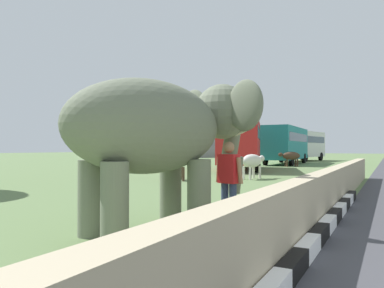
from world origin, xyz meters
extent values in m
cube|color=black|center=(0.10, 3.25, 0.12)|extent=(0.90, 0.20, 0.24)
cube|color=white|center=(1.00, 3.25, 0.12)|extent=(0.90, 0.20, 0.24)
cube|color=black|center=(1.90, 3.25, 0.12)|extent=(0.90, 0.20, 0.24)
cube|color=white|center=(2.80, 3.25, 0.12)|extent=(0.90, 0.20, 0.24)
cube|color=black|center=(3.70, 3.25, 0.12)|extent=(0.90, 0.20, 0.24)
cube|color=white|center=(4.60, 3.25, 0.12)|extent=(0.90, 0.20, 0.24)
cube|color=black|center=(5.50, 3.25, 0.12)|extent=(0.90, 0.20, 0.24)
cube|color=white|center=(6.40, 3.25, 0.12)|extent=(0.90, 0.20, 0.24)
cube|color=black|center=(7.30, 3.25, 0.12)|extent=(0.90, 0.20, 0.24)
cube|color=tan|center=(2.00, 3.55, 0.50)|extent=(28.00, 0.36, 1.00)
cylinder|color=#68705B|center=(2.02, 6.16, 0.66)|extent=(0.44, 0.44, 1.32)
cylinder|color=#68705B|center=(1.68, 5.33, 0.66)|extent=(0.44, 0.44, 1.32)
cylinder|color=#68705B|center=(0.45, 6.81, 0.66)|extent=(0.44, 0.44, 1.32)
cylinder|color=#68705B|center=(0.11, 5.98, 0.66)|extent=(0.44, 0.44, 1.32)
ellipsoid|color=#68705B|center=(1.06, 6.07, 1.91)|extent=(3.48, 2.66, 1.70)
sphere|color=#68705B|center=(2.79, 5.35, 2.30)|extent=(1.16, 1.16, 1.16)
ellipsoid|color=#D84C8C|center=(3.06, 5.24, 2.45)|extent=(0.58, 0.73, 0.44)
ellipsoid|color=#68705B|center=(2.96, 6.13, 2.35)|extent=(0.57, 0.92, 1.00)
ellipsoid|color=#68705B|center=(2.36, 4.69, 2.35)|extent=(0.57, 0.92, 1.00)
cylinder|color=#68705B|center=(3.06, 5.24, 1.75)|extent=(0.52, 0.63, 1.00)
cylinder|color=#68705B|center=(3.17, 5.20, 0.95)|extent=(0.38, 0.44, 0.83)
cone|color=beige|center=(3.11, 5.52, 1.85)|extent=(0.35, 0.58, 0.22)
cone|color=beige|center=(2.90, 5.01, 1.85)|extent=(0.35, 0.58, 0.22)
cylinder|color=navy|center=(2.55, 5.19, 0.41)|extent=(0.15, 0.15, 0.82)
cylinder|color=navy|center=(2.51, 5.00, 0.41)|extent=(0.15, 0.15, 0.82)
cube|color=red|center=(2.53, 5.09, 1.11)|extent=(0.32, 0.44, 0.58)
cylinder|color=#9E7251|center=(2.59, 5.35, 1.08)|extent=(0.12, 0.14, 0.52)
cylinder|color=#9E7251|center=(2.47, 4.84, 1.08)|extent=(0.12, 0.17, 0.53)
sphere|color=#9E7251|center=(2.53, 5.09, 1.54)|extent=(0.23, 0.23, 0.23)
cube|color=#B21E1E|center=(19.82, 11.47, 2.00)|extent=(8.76, 4.86, 3.00)
cube|color=#3F5160|center=(19.82, 11.47, 2.54)|extent=(8.13, 4.70, 0.76)
cylinder|color=black|center=(22.05, 13.36, 0.50)|extent=(1.04, 0.58, 1.00)
cylinder|color=black|center=(22.72, 11.16, 0.50)|extent=(1.04, 0.58, 1.00)
cylinder|color=black|center=(16.91, 11.78, 0.50)|extent=(1.04, 0.58, 1.00)
cylinder|color=black|center=(17.58, 9.58, 0.50)|extent=(1.04, 0.58, 1.00)
cube|color=teal|center=(30.73, 11.08, 2.00)|extent=(10.04, 2.89, 3.00)
cube|color=#3F5160|center=(30.73, 11.08, 2.54)|extent=(9.25, 2.90, 0.76)
cylinder|color=black|center=(33.87, 12.35, 0.50)|extent=(1.01, 0.34, 1.00)
cylinder|color=black|center=(33.96, 10.06, 0.50)|extent=(1.01, 0.34, 1.00)
cylinder|color=black|center=(27.51, 12.11, 0.50)|extent=(1.01, 0.34, 1.00)
cylinder|color=black|center=(27.60, 9.81, 0.50)|extent=(1.01, 0.34, 1.00)
cube|color=silver|center=(40.33, 11.37, 2.00)|extent=(8.55, 3.71, 3.00)
cube|color=#3F5160|center=(40.33, 11.37, 2.54)|extent=(7.90, 3.65, 0.76)
cylinder|color=black|center=(43.12, 12.11, 0.50)|extent=(1.03, 0.45, 1.00)
cylinder|color=black|center=(42.78, 9.84, 0.50)|extent=(1.03, 0.45, 1.00)
cylinder|color=black|center=(37.89, 12.91, 0.50)|extent=(1.03, 0.45, 1.00)
cylinder|color=black|center=(37.54, 10.63, 0.50)|extent=(1.03, 0.45, 1.00)
cylinder|color=#473323|center=(10.30, 10.65, 0.33)|extent=(0.12, 0.12, 0.65)
cylinder|color=#473323|center=(10.08, 10.93, 0.33)|extent=(0.12, 0.12, 0.65)
cylinder|color=#473323|center=(11.01, 11.20, 0.33)|extent=(0.12, 0.12, 0.65)
cylinder|color=#473323|center=(10.79, 11.48, 0.33)|extent=(0.12, 0.12, 0.65)
ellipsoid|color=#473323|center=(10.54, 11.07, 0.90)|extent=(1.55, 1.40, 0.66)
ellipsoid|color=#473323|center=(9.81, 10.49, 1.00)|extent=(0.48, 0.45, 0.32)
cylinder|color=beige|center=(13.37, 8.32, 0.33)|extent=(0.12, 0.12, 0.65)
cylinder|color=beige|center=(13.29, 7.97, 0.33)|extent=(0.12, 0.12, 0.65)
cylinder|color=beige|center=(12.49, 8.52, 0.33)|extent=(0.12, 0.12, 0.65)
cylinder|color=beige|center=(12.41, 8.16, 0.33)|extent=(0.12, 0.12, 0.65)
ellipsoid|color=beige|center=(12.89, 8.24, 0.90)|extent=(1.59, 0.91, 0.66)
ellipsoid|color=beige|center=(13.80, 8.04, 1.00)|extent=(0.45, 0.34, 0.32)
cylinder|color=#473323|center=(25.60, 9.68, 0.33)|extent=(0.12, 0.12, 0.65)
cylinder|color=#473323|center=(25.88, 9.90, 0.33)|extent=(0.12, 0.12, 0.65)
cylinder|color=#473323|center=(26.15, 8.97, 0.33)|extent=(0.12, 0.12, 0.65)
cylinder|color=#473323|center=(26.43, 9.19, 0.33)|extent=(0.12, 0.12, 0.65)
ellipsoid|color=#473323|center=(26.01, 9.44, 0.90)|extent=(1.39, 1.55, 0.66)
ellipsoid|color=#473323|center=(25.44, 10.17, 1.00)|extent=(0.45, 0.48, 0.32)
ellipsoid|color=slate|center=(55.00, 37.00, 0.00)|extent=(27.33, 21.87, 12.36)
camera|label=1|loc=(-4.24, 2.23, 1.52)|focal=34.00mm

